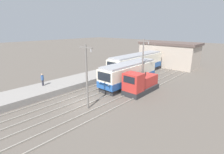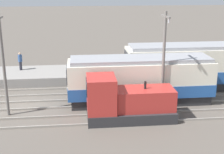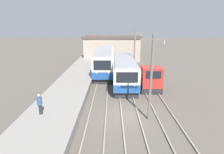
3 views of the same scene
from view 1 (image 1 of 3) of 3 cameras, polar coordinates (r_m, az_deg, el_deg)
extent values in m
plane|color=#564F47|center=(21.06, -9.63, -8.18)|extent=(200.00, 200.00, 0.00)
cube|color=gray|center=(25.81, -18.43, -3.25)|extent=(4.50, 54.00, 0.81)
cube|color=gray|center=(23.55, -14.74, -5.66)|extent=(0.10, 60.00, 0.14)
cube|color=gray|center=(22.43, -12.67, -6.62)|extent=(0.10, 60.00, 0.14)
cube|color=gray|center=(21.41, -10.52, -7.61)|extent=(0.10, 60.00, 0.14)
cube|color=gray|center=(20.38, -8.00, -8.75)|extent=(0.10, 60.00, 0.14)
cube|color=gray|center=(19.32, -4.95, -10.09)|extent=(0.10, 60.00, 0.14)
cube|color=gray|center=(18.40, -1.80, -11.44)|extent=(0.10, 60.00, 0.14)
cube|color=#28282B|center=(33.32, 8.06, 1.56)|extent=(2.58, 13.24, 0.70)
cube|color=silver|center=(32.93, 8.17, 4.52)|extent=(2.80, 13.80, 2.81)
cube|color=#235199|center=(33.12, 8.11, 3.00)|extent=(2.84, 13.84, 1.01)
cube|color=black|center=(27.43, 0.10, 3.60)|extent=(2.24, 0.06, 1.24)
sphere|color=silver|center=(28.17, -1.08, 1.69)|extent=(0.18, 0.18, 0.18)
sphere|color=silver|center=(27.18, 1.30, 1.16)|extent=(0.18, 0.18, 0.18)
cube|color=#939399|center=(32.66, 8.28, 7.18)|extent=(2.46, 13.24, 0.28)
cube|color=#28282B|center=(26.80, 5.46, -1.91)|extent=(2.58, 10.27, 0.70)
cube|color=silver|center=(26.35, 5.56, 1.41)|extent=(2.80, 10.70, 2.50)
cube|color=#235199|center=(26.57, 5.51, -0.26)|extent=(2.84, 10.74, 0.90)
cube|color=black|center=(22.25, -2.67, 0.08)|extent=(2.24, 0.06, 1.10)
sphere|color=silver|center=(23.05, -4.02, -1.86)|extent=(0.18, 0.18, 0.18)
sphere|color=silver|center=(22.02, -1.22, -2.67)|extent=(0.18, 0.18, 0.18)
cube|color=#939399|center=(26.04, 5.64, 4.37)|extent=(2.46, 10.27, 0.28)
cube|color=#28282B|center=(24.28, 9.49, -3.98)|extent=(2.40, 5.74, 0.70)
cube|color=#B22D28|center=(22.25, 6.95, -1.65)|extent=(2.28, 1.84, 2.30)
cube|color=black|center=(21.37, 5.55, -0.93)|extent=(1.68, 0.04, 0.83)
cube|color=#B22D28|center=(24.69, 10.75, -1.13)|extent=(1.92, 3.81, 1.40)
cylinder|color=black|center=(24.44, 10.87, 1.00)|extent=(0.16, 0.16, 0.50)
cylinder|color=slate|center=(18.28, -8.24, -0.30)|extent=(0.20, 0.20, 6.94)
cube|color=slate|center=(17.67, -8.64, 9.46)|extent=(2.00, 0.12, 0.12)
cylinder|color=#B2B2B7|center=(17.09, -6.87, 8.63)|extent=(0.10, 0.10, 0.30)
cylinder|color=slate|center=(26.25, 9.97, 4.58)|extent=(0.20, 0.20, 6.94)
cube|color=slate|center=(25.83, 10.31, 11.38)|extent=(2.00, 0.12, 0.12)
cylinder|color=#B2B2B7|center=(25.44, 11.84, 10.78)|extent=(0.10, 0.10, 0.30)
cylinder|color=#282833|center=(25.69, -21.65, -1.76)|extent=(0.26, 0.26, 0.81)
cylinder|color=#335184|center=(25.50, -21.82, -0.20)|extent=(0.38, 0.38, 0.65)
sphere|color=tan|center=(25.39, -21.92, 0.75)|extent=(0.22, 0.22, 0.22)
cube|color=#AD9E8E|center=(41.73, 18.03, 6.75)|extent=(12.00, 6.00, 4.86)
cube|color=#51423D|center=(41.42, 18.35, 10.40)|extent=(12.60, 6.30, 0.50)
camera|label=2|loc=(17.56, 65.80, 7.47)|focal=50.00mm
camera|label=3|loc=(16.71, -54.78, 5.94)|focal=28.00mm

